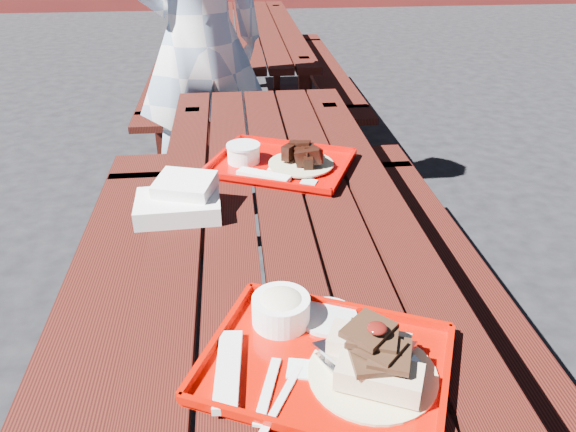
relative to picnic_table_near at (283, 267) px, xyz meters
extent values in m
plane|color=black|center=(0.00, 0.00, -0.56)|extent=(60.00, 60.00, 0.00)
cube|color=#38110A|center=(-0.30, 0.00, 0.17)|extent=(0.14, 2.40, 0.04)
cube|color=#38110A|center=(-0.15, 0.00, 0.17)|extent=(0.14, 2.40, 0.04)
cube|color=#38110A|center=(0.00, 0.00, 0.17)|extent=(0.14, 2.40, 0.04)
cube|color=#38110A|center=(0.15, 0.00, 0.17)|extent=(0.14, 2.40, 0.04)
cube|color=#38110A|center=(0.30, 0.00, 0.17)|extent=(0.14, 2.40, 0.04)
cube|color=#38110A|center=(-0.58, 0.00, -0.13)|extent=(0.25, 2.40, 0.04)
cube|color=#38110A|center=(-0.58, 0.84, -0.35)|extent=(0.06, 0.06, 0.42)
cube|color=#38110A|center=(0.58, 0.00, -0.13)|extent=(0.25, 2.40, 0.04)
cube|color=#38110A|center=(0.58, 0.84, -0.35)|extent=(0.06, 0.06, 0.42)
cube|color=#38110A|center=(-0.30, 0.96, -0.19)|extent=(0.06, 0.06, 0.75)
cube|color=#38110A|center=(0.30, 0.96, -0.19)|extent=(0.06, 0.06, 0.75)
cube|color=#38110A|center=(0.00, 0.96, -0.13)|extent=(1.40, 0.06, 0.04)
cube|color=#38110A|center=(-0.30, 2.80, 0.17)|extent=(0.14, 2.40, 0.04)
cube|color=#38110A|center=(-0.15, 2.80, 0.17)|extent=(0.14, 2.40, 0.04)
cube|color=#38110A|center=(0.00, 2.80, 0.17)|extent=(0.14, 2.40, 0.04)
cube|color=#38110A|center=(0.15, 2.80, 0.17)|extent=(0.14, 2.40, 0.04)
cube|color=#38110A|center=(0.30, 2.80, 0.17)|extent=(0.14, 2.40, 0.04)
cube|color=#38110A|center=(-0.58, 2.80, -0.13)|extent=(0.25, 2.40, 0.04)
cube|color=#38110A|center=(-0.58, 1.96, -0.35)|extent=(0.06, 0.06, 0.42)
cube|color=#38110A|center=(-0.58, 3.64, -0.35)|extent=(0.06, 0.06, 0.42)
cube|color=#38110A|center=(0.58, 2.80, -0.13)|extent=(0.25, 2.40, 0.04)
cube|color=#38110A|center=(0.58, 1.96, -0.35)|extent=(0.06, 0.06, 0.42)
cube|color=#38110A|center=(0.58, 3.64, -0.35)|extent=(0.06, 0.06, 0.42)
cube|color=#38110A|center=(-0.30, 1.84, -0.19)|extent=(0.06, 0.06, 0.75)
cube|color=#38110A|center=(0.30, 1.84, -0.19)|extent=(0.06, 0.06, 0.75)
cube|color=#38110A|center=(-0.30, 3.76, -0.19)|extent=(0.06, 0.06, 0.75)
cube|color=#38110A|center=(0.30, 3.76, -0.19)|extent=(0.06, 0.06, 0.75)
cube|color=#38110A|center=(0.00, 1.84, -0.13)|extent=(1.40, 0.06, 0.04)
cube|color=#38110A|center=(0.00, 3.76, -0.13)|extent=(1.40, 0.06, 0.04)
cube|color=#B00900|center=(0.02, -0.63, 0.20)|extent=(0.54, 0.49, 0.01)
cube|color=#B00900|center=(0.09, -0.47, 0.21)|extent=(0.41, 0.19, 0.02)
cube|color=#B00900|center=(-0.05, -0.78, 0.21)|extent=(0.41, 0.19, 0.02)
cube|color=#B00900|center=(0.22, -0.72, 0.21)|extent=(0.15, 0.31, 0.02)
cube|color=#B00900|center=(-0.18, -0.54, 0.21)|extent=(0.15, 0.31, 0.02)
cylinder|color=beige|center=(0.10, -0.66, 0.20)|extent=(0.24, 0.24, 0.01)
cube|color=beige|center=(0.10, -0.70, 0.24)|extent=(0.17, 0.13, 0.04)
cube|color=beige|center=(0.10, -0.62, 0.24)|extent=(0.17, 0.13, 0.04)
ellipsoid|color=#4E0D0A|center=(0.10, -0.66, 0.32)|extent=(0.04, 0.04, 0.01)
cylinder|color=white|center=(-0.05, -0.50, 0.23)|extent=(0.12, 0.12, 0.06)
ellipsoid|color=beige|center=(-0.05, -0.50, 0.25)|extent=(0.10, 0.10, 0.05)
cylinder|color=silver|center=(0.05, -0.50, 0.21)|extent=(0.12, 0.12, 0.01)
cube|color=white|center=(-0.16, -0.63, 0.21)|extent=(0.06, 0.20, 0.02)
cube|color=white|center=(-0.09, -0.68, 0.20)|extent=(0.06, 0.16, 0.01)
cube|color=white|center=(-0.07, -0.71, 0.20)|extent=(0.09, 0.16, 0.00)
cube|color=white|center=(-0.03, -0.64, 0.20)|extent=(0.06, 0.06, 0.00)
cube|color=#BF0300|center=(0.03, 0.31, 0.20)|extent=(0.53, 0.48, 0.01)
cube|color=#BF0300|center=(0.09, 0.47, 0.21)|extent=(0.40, 0.19, 0.02)
cube|color=#BF0300|center=(-0.04, 0.16, 0.21)|extent=(0.40, 0.19, 0.02)
cube|color=#BF0300|center=(0.22, 0.23, 0.21)|extent=(0.15, 0.31, 0.02)
cube|color=#BF0300|center=(-0.17, 0.40, 0.21)|extent=(0.15, 0.31, 0.02)
cube|color=white|center=(0.07, 0.29, 0.21)|extent=(0.19, 0.19, 0.01)
cylinder|color=tan|center=(0.09, 0.29, 0.21)|extent=(0.22, 0.22, 0.01)
cylinder|color=white|center=(-0.10, 0.35, 0.23)|extent=(0.11, 0.11, 0.05)
cylinder|color=white|center=(-0.10, 0.35, 0.26)|extent=(0.11, 0.11, 0.01)
cube|color=white|center=(-0.04, 0.21, 0.21)|extent=(0.17, 0.13, 0.01)
cube|color=silver|center=(0.10, 0.16, 0.20)|extent=(0.06, 0.06, 0.00)
cube|color=white|center=(-0.29, 0.02, 0.22)|extent=(0.24, 0.18, 0.05)
cube|color=white|center=(-0.27, 0.05, 0.26)|extent=(0.19, 0.17, 0.04)
imported|color=#95B1D1|center=(-0.27, 1.42, 0.38)|extent=(0.78, 0.63, 1.88)
camera|label=1|loc=(-0.13, -1.41, 0.96)|focal=35.00mm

